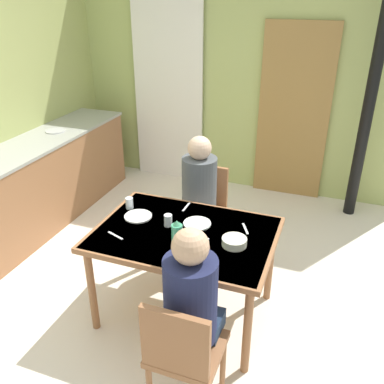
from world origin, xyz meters
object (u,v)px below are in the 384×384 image
(dining_table, at_px, (185,241))
(water_bottle_green_near, at_px, (177,241))
(chair_near_diner, at_px, (183,352))
(chair_far_diner, at_px, (203,208))
(kitchen_counter, at_px, (39,183))
(person_near_diner, at_px, (191,296))
(person_far_diner, at_px, (199,186))
(serving_bowl_center, at_px, (234,242))

(dining_table, relative_size, water_bottle_green_near, 4.58)
(chair_near_diner, xyz_separation_m, chair_far_diner, (-0.43, 1.62, 0.00))
(kitchen_counter, xyz_separation_m, water_bottle_green_near, (2.03, -1.11, 0.42))
(chair_near_diner, relative_size, person_near_diner, 1.13)
(chair_far_diner, xyz_separation_m, person_far_diner, (-0.00, -0.14, 0.28))
(kitchen_counter, height_order, person_near_diner, person_near_diner)
(chair_near_diner, distance_m, serving_bowl_center, 0.82)
(water_bottle_green_near, xyz_separation_m, serving_bowl_center, (0.31, 0.27, -0.10))
(chair_far_diner, xyz_separation_m, water_bottle_green_near, (0.20, -1.12, 0.37))
(person_near_diner, distance_m, serving_bowl_center, 0.64)
(chair_far_diner, relative_size, water_bottle_green_near, 3.11)
(person_near_diner, distance_m, person_far_diner, 1.41)
(dining_table, bearing_deg, kitchen_counter, 157.71)
(dining_table, relative_size, person_far_diner, 1.67)
(water_bottle_green_near, bearing_deg, person_near_diner, -57.68)
(water_bottle_green_near, bearing_deg, chair_near_diner, -65.24)
(kitchen_counter, xyz_separation_m, serving_bowl_center, (2.34, -0.85, 0.32))
(person_near_diner, height_order, water_bottle_green_near, person_near_diner)
(person_far_diner, bearing_deg, kitchen_counter, -4.13)
(chair_far_diner, bearing_deg, water_bottle_green_near, 100.06)
(chair_far_diner, bearing_deg, serving_bowl_center, 120.75)
(person_far_diner, bearing_deg, dining_table, 100.99)
(kitchen_counter, relative_size, serving_bowl_center, 15.35)
(chair_near_diner, height_order, serving_bowl_center, chair_near_diner)
(chair_far_diner, height_order, person_far_diner, person_far_diner)
(chair_near_diner, distance_m, water_bottle_green_near, 0.67)
(person_far_diner, distance_m, water_bottle_green_near, 1.00)
(chair_near_diner, relative_size, person_far_diner, 1.13)
(chair_far_diner, bearing_deg, chair_near_diner, 104.87)
(dining_table, relative_size, chair_far_diner, 1.48)
(kitchen_counter, height_order, dining_table, kitchen_counter)
(person_far_diner, xyz_separation_m, water_bottle_green_near, (0.20, -0.98, 0.09))
(person_far_diner, relative_size, water_bottle_green_near, 2.75)
(chair_near_diner, bearing_deg, serving_bowl_center, 84.41)
(person_far_diner, distance_m, serving_bowl_center, 0.87)
(water_bottle_green_near, bearing_deg, serving_bowl_center, 40.99)
(person_near_diner, bearing_deg, chair_far_diner, 106.17)
(dining_table, bearing_deg, person_far_diner, 100.99)
(kitchen_counter, relative_size, dining_table, 2.03)
(chair_near_diner, height_order, chair_far_diner, same)
(chair_near_diner, bearing_deg, kitchen_counter, 144.50)
(chair_near_diner, xyz_separation_m, person_near_diner, (-0.00, 0.14, 0.28))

